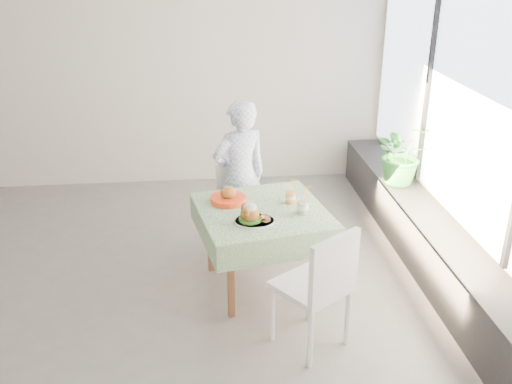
{
  "coord_description": "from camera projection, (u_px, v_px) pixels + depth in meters",
  "views": [
    {
      "loc": [
        0.72,
        -4.41,
        2.78
      ],
      "look_at": [
        1.17,
        -0.03,
        0.88
      ],
      "focal_mm": 40.0,
      "sensor_mm": 36.0,
      "label": 1
    }
  ],
  "objects": [
    {
      "name": "floor",
      "position": [
        125.0,
        287.0,
        5.06
      ],
      "size": [
        6.0,
        6.0,
        0.0
      ],
      "primitive_type": "plane",
      "color": "#63605E",
      "rests_on": "ground"
    },
    {
      "name": "wall_back",
      "position": [
        137.0,
        73.0,
        6.79
      ],
      "size": [
        6.0,
        0.02,
        2.8
      ],
      "primitive_type": "cube",
      "color": "beige",
      "rests_on": "ground"
    },
    {
      "name": "wall_front",
      "position": [
        24.0,
        331.0,
        2.22
      ],
      "size": [
        6.0,
        0.02,
        2.8
      ],
      "primitive_type": "cube",
      "color": "beige",
      "rests_on": "ground"
    },
    {
      "name": "wall_right",
      "position": [
        473.0,
        125.0,
        4.79
      ],
      "size": [
        0.02,
        5.0,
        2.8
      ],
      "primitive_type": "cube",
      "color": "beige",
      "rests_on": "ground"
    },
    {
      "name": "window_pane",
      "position": [
        474.0,
        96.0,
        4.69
      ],
      "size": [
        0.01,
        4.8,
        2.18
      ],
      "primitive_type": "cube",
      "color": "#D1E0F9",
      "rests_on": "ground"
    },
    {
      "name": "window_ledge",
      "position": [
        433.0,
        247.0,
        5.22
      ],
      "size": [
        0.4,
        4.8,
        0.5
      ],
      "primitive_type": "cube",
      "color": "black",
      "rests_on": "ground"
    },
    {
      "name": "cafe_table",
      "position": [
        262.0,
        239.0,
        4.92
      ],
      "size": [
        1.22,
        1.22,
        0.74
      ],
      "color": "brown",
      "rests_on": "ground"
    },
    {
      "name": "chair_far",
      "position": [
        242.0,
        226.0,
        5.57
      ],
      "size": [
        0.49,
        0.49,
        0.88
      ],
      "color": "white",
      "rests_on": "ground"
    },
    {
      "name": "chair_near",
      "position": [
        312.0,
        309.0,
        4.23
      ],
      "size": [
        0.65,
        0.65,
        0.98
      ],
      "color": "white",
      "rests_on": "ground"
    },
    {
      "name": "diner",
      "position": [
        240.0,
        177.0,
        5.45
      ],
      "size": [
        0.64,
        0.53,
        1.51
      ],
      "primitive_type": "imported",
      "rotation": [
        0.0,
        0.0,
        3.51
      ],
      "color": "#8FAFE5",
      "rests_on": "ground"
    },
    {
      "name": "main_dish",
      "position": [
        252.0,
        216.0,
        4.56
      ],
      "size": [
        0.33,
        0.33,
        0.17
      ],
      "color": "white",
      "rests_on": "cafe_table"
    },
    {
      "name": "juice_cup_orange",
      "position": [
        290.0,
        196.0,
        4.91
      ],
      "size": [
        0.09,
        0.09,
        0.26
      ],
      "color": "white",
      "rests_on": "cafe_table"
    },
    {
      "name": "juice_cup_lemonade",
      "position": [
        303.0,
        206.0,
        4.71
      ],
      "size": [
        0.1,
        0.1,
        0.28
      ],
      "color": "white",
      "rests_on": "cafe_table"
    },
    {
      "name": "second_dish",
      "position": [
        228.0,
        197.0,
        4.93
      ],
      "size": [
        0.31,
        0.31,
        0.15
      ],
      "color": "red",
      "rests_on": "cafe_table"
    },
    {
      "name": "potted_plant",
      "position": [
        403.0,
        153.0,
        5.86
      ],
      "size": [
        0.69,
        0.63,
        0.65
      ],
      "primitive_type": "imported",
      "rotation": [
        0.0,
        0.0,
        0.23
      ],
      "color": "#287A33",
      "rests_on": "window_ledge"
    }
  ]
}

